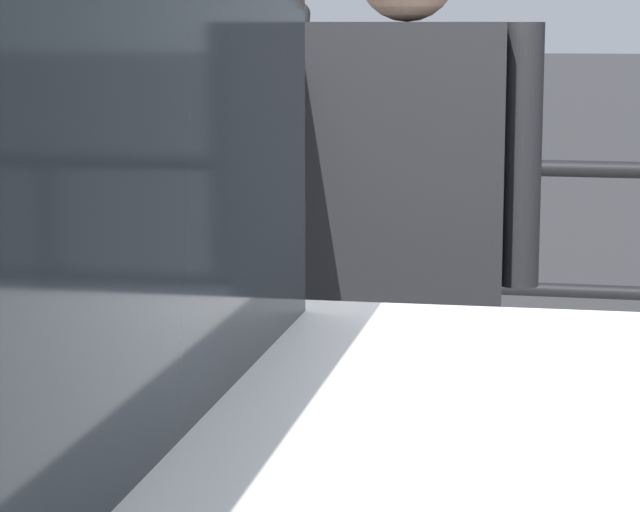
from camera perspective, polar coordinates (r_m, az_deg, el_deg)
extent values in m
cylinder|color=slate|center=(3.34, -7.58, -8.29)|extent=(0.07, 0.07, 0.95)
cylinder|color=black|center=(3.21, -7.83, 2.73)|extent=(0.17, 0.17, 0.33)
sphere|color=silver|center=(3.19, -7.91, 6.22)|extent=(0.17, 0.17, 0.17)
cube|color=black|center=(3.12, -8.49, 3.87)|extent=(0.09, 0.01, 0.07)
cube|color=white|center=(3.13, -8.43, 1.45)|extent=(0.10, 0.01, 0.09)
cylinder|color=black|center=(3.36, 5.16, -8.99)|extent=(0.15, 0.15, 0.86)
cylinder|color=black|center=(3.37, 1.71, -8.92)|extent=(0.15, 0.15, 0.86)
cube|color=black|center=(3.20, 3.56, 3.90)|extent=(0.47, 0.27, 0.64)
cylinder|color=black|center=(3.21, 8.39, 4.14)|extent=(0.09, 0.09, 0.61)
cylinder|color=black|center=(3.02, -1.66, 6.10)|extent=(0.15, 0.51, 0.49)
cylinder|color=black|center=(5.07, 3.17, 3.79)|extent=(24.00, 0.06, 0.06)
cylinder|color=black|center=(5.13, 3.12, -1.16)|extent=(24.00, 0.05, 0.05)
cylinder|color=black|center=(5.14, 3.11, -1.70)|extent=(0.06, 0.06, 0.99)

